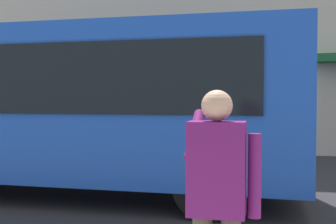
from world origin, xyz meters
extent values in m
plane|color=#2B2B2D|center=(0.00, 0.00, 0.00)|extent=(60.00, 60.00, 0.00)
cube|color=#1947AD|center=(3.90, 0.36, 1.70)|extent=(9.00, 2.50, 2.60)
cube|color=black|center=(3.90, 1.62, 2.10)|extent=(7.60, 0.06, 1.10)
cylinder|color=black|center=(0.90, -0.74, 0.50)|extent=(1.00, 0.28, 1.00)
cylinder|color=black|center=(0.90, 1.46, 0.50)|extent=(1.00, 0.28, 1.00)
cube|color=#6B1960|center=(0.37, 4.71, 1.30)|extent=(0.40, 0.24, 0.66)
sphere|color=#D8A884|center=(0.37, 4.71, 1.74)|extent=(0.22, 0.22, 0.22)
cylinder|color=#6B1960|center=(0.11, 4.71, 1.26)|extent=(0.09, 0.09, 0.58)
cylinder|color=#6B1960|center=(0.55, 4.55, 1.52)|extent=(0.09, 0.48, 0.37)
cube|color=black|center=(0.47, 4.41, 1.72)|extent=(0.07, 0.01, 0.14)
camera|label=1|loc=(0.02, 7.71, 1.79)|focal=46.09mm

